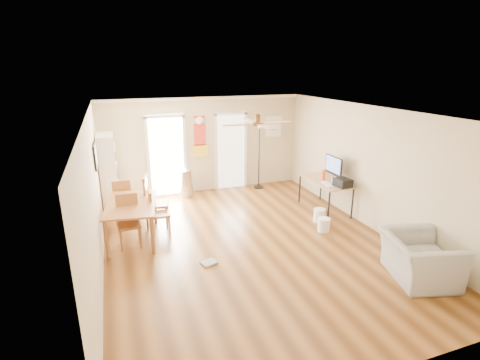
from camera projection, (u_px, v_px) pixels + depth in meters
name	position (u px, v px, depth m)	size (l,w,h in m)	color
floor	(250.00, 244.00, 7.21)	(7.00, 7.00, 0.00)	brown
ceiling	(251.00, 112.00, 6.42)	(5.50, 7.00, 0.00)	silver
wall_back	(205.00, 145.00, 9.96)	(5.50, 0.04, 2.60)	beige
wall_front	(376.00, 280.00, 3.67)	(5.50, 0.04, 2.60)	beige
wall_left	(95.00, 199.00, 5.93)	(0.04, 7.00, 2.60)	beige
wall_right	(371.00, 168.00, 7.70)	(0.04, 7.00, 2.60)	beige
crown_molding	(251.00, 114.00, 6.44)	(5.50, 7.00, 0.08)	white
kitchen_doorway	(167.00, 157.00, 9.68)	(0.90, 0.10, 2.10)	white
bathroom_doorway	(231.00, 152.00, 10.26)	(0.80, 0.10, 2.10)	white
wall_decal	(200.00, 136.00, 9.82)	(0.46, 0.03, 1.10)	red
ac_grille	(273.00, 127.00, 10.47)	(0.50, 0.04, 0.60)	white
framed_poster	(95.00, 156.00, 7.08)	(0.04, 0.66, 0.48)	black
ceiling_fan	(258.00, 124.00, 6.21)	(1.24, 1.24, 0.20)	#593819
bookshelf	(109.00, 174.00, 8.58)	(0.38, 0.85, 1.88)	silver
dining_table	(133.00, 221.00, 7.29)	(0.94, 1.56, 0.78)	#A76B36
dining_chair_right_a	(157.00, 201.00, 7.87)	(0.47, 0.47, 1.14)	#A96A36
dining_chair_right_b	(160.00, 212.00, 7.54)	(0.39, 0.39, 0.95)	#A96336
dining_chair_near	(129.00, 222.00, 6.97)	(0.42, 0.42, 1.02)	#986531
dining_chair_far	(123.00, 199.00, 8.25)	(0.40, 0.40, 0.96)	#A56E35
trash_can	(186.00, 183.00, 9.73)	(0.34, 0.34, 0.73)	#B2B2B4
torchiere_lamp	(259.00, 156.00, 10.24)	(0.36, 0.36, 1.89)	black
computer_desk	(325.00, 195.00, 8.79)	(0.71, 1.42, 0.76)	#A5835A
imac	(333.00, 169.00, 8.54)	(0.09, 0.65, 0.60)	black
keyboard	(327.00, 184.00, 8.36)	(0.14, 0.43, 0.02)	white
printer	(343.00, 183.00, 8.21)	(0.31, 0.36, 0.18)	black
orange_bottle	(323.00, 175.00, 8.66)	(0.08, 0.08, 0.25)	#FC4816
wastebasket_a	(319.00, 215.00, 8.19)	(0.26, 0.26, 0.30)	white
wastebasket_b	(324.00, 225.00, 7.71)	(0.26, 0.26, 0.30)	white
floor_cloth	(209.00, 263.00, 6.47)	(0.27, 0.21, 0.04)	gray
armchair	(419.00, 258.00, 5.92)	(1.14, 1.00, 0.74)	#A1A09B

